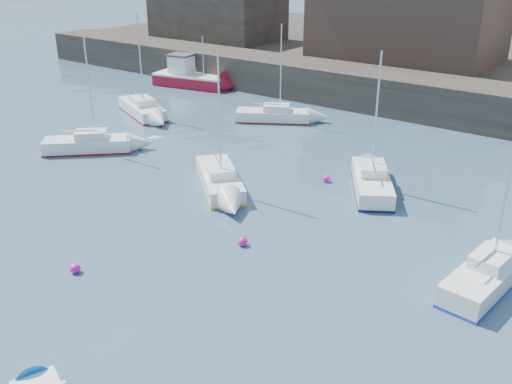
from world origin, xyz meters
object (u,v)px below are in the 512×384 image
Objects in this scene: buoy_far at (326,182)px; sailboat_b at (220,179)px; sailboat_f at (372,181)px; sailboat_h at (273,115)px; sailboat_a at (88,144)px; buoy_near at (76,272)px; buoy_mid at (243,245)px; sailboat_e at (142,108)px; sailboat_c at (486,276)px; fishing_boat at (189,76)px.

sailboat_b is at bearing -135.69° from buoy_far.
sailboat_h is at bearing 147.44° from sailboat_f.
sailboat_f reaches higher than sailboat_a.
buoy_mid is at bearing 55.52° from buoy_near.
sailboat_e is at bearing -152.74° from sailboat_h.
buoy_near is at bearing -111.21° from sailboat_f.
buoy_far is at bearing 151.57° from sailboat_c.
sailboat_c is (25.87, -0.89, 0.02)m from sailboat_a.
sailboat_a is at bearing -162.21° from buoy_far.
sailboat_c is at bearing -28.43° from buoy_far.
sailboat_c is (33.55, -18.85, -0.40)m from fishing_boat.
sailboat_c is 16.68m from buoy_near.
sailboat_f reaches higher than fishing_boat.
sailboat_f is (-8.04, 6.19, 0.00)m from sailboat_c.
sailboat_h is (13.33, -4.87, -0.46)m from fishing_boat.
buoy_far is (4.40, 4.30, -0.50)m from sailboat_b.
sailboat_a is at bearing -65.31° from sailboat_e.
sailboat_b reaches higher than sailboat_h.
sailboat_h is at bearing 121.33° from buoy_mid.
sailboat_e is 1.06× the size of sailboat_f.
buoy_near is (15.68, -18.21, -0.52)m from sailboat_e.
sailboat_e is at bearing 170.01° from buoy_far.
sailboat_e is 18.50× the size of buoy_near.
sailboat_f is at bearing -26.38° from fishing_boat.
sailboat_f reaches higher than sailboat_h.
buoy_mid is (4.13, 6.02, 0.00)m from buoy_near.
buoy_far is (15.21, 4.88, -0.52)m from sailboat_a.
fishing_boat is 1.05× the size of sailboat_h.
fishing_boat is 19.53m from sailboat_a.
sailboat_e is at bearing 152.37° from sailboat_b.
buoy_mid is (23.71, -21.93, -0.93)m from fishing_boat.
sailboat_a is 16.87× the size of buoy_near.
buoy_far is at bearing 95.28° from buoy_mid.
sailboat_b is at bearing 3.10° from sailboat_a.
buoy_mid is at bearing -13.91° from sailboat_a.
sailboat_b is at bearing 95.87° from buoy_near.
buoy_near is at bearing -124.48° from buoy_mid.
sailboat_a is at bearing -66.85° from fishing_boat.
sailboat_h is (5.65, 13.09, -0.04)m from sailboat_a.
fishing_boat is 26.38m from buoy_far.
sailboat_c is 10.15m from sailboat_f.
buoy_near is (11.90, -9.99, -0.52)m from sailboat_a.
buoy_mid is 1.01× the size of buoy_far.
fishing_boat is 38.48m from sailboat_c.
sailboat_a is 9.06m from sailboat_e.
fishing_boat reaches higher than buoy_near.
sailboat_f reaches higher than buoy_far.
sailboat_f is 17.00× the size of buoy_far.
sailboat_f is at bearing -32.56° from sailboat_h.
buoy_mid is at bearing -31.61° from sailboat_e.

